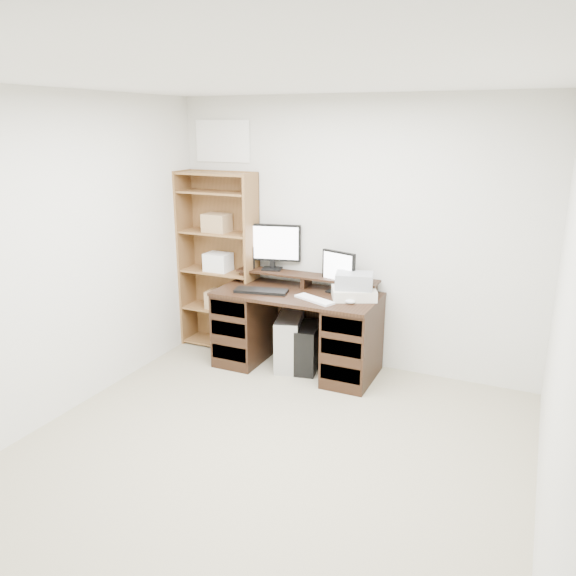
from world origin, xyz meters
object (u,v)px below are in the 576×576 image
Objects in this scene: tower_silver at (289,341)px; tower_black at (309,347)px; printer at (354,293)px; bookshelf at (219,260)px; desk at (297,329)px; monitor_wide at (272,244)px; monitor_small at (338,270)px.

tower_black is at bearing -15.08° from tower_silver.
tower_silver is at bearing 157.66° from printer.
tower_black is at bearing -10.50° from bookshelf.
desk is 0.17m from tower_silver.
monitor_wide is 0.31× the size of bookshelf.
desk reaches higher than tower_black.
monitor_small is at bearing -2.41° from bookshelf.
desk is 0.83× the size of bookshelf.
monitor_small is 0.22× the size of bookshelf.
monitor_wide is at bearing 143.53° from tower_black.
monitor_small is at bearing 123.12° from printer.
monitor_wide is at bearing 141.65° from printer.
printer is (0.19, -0.12, -0.16)m from monitor_small.
tower_black is at bearing 7.63° from desk.
tower_silver is 0.20m from tower_black.
tower_black is (0.20, 0.00, -0.03)m from tower_silver.
desk is at bearing 177.55° from tower_black.
monitor_small is 0.79m from tower_black.
monitor_wide is at bearing -170.25° from monitor_small.
bookshelf is at bearing 159.42° from tower_black.
desk is at bearing -23.69° from tower_silver.
bookshelf is (-1.49, 0.18, 0.12)m from printer.
printer is at bearing -7.10° from tower_black.
bookshelf reaches higher than monitor_small.
monitor_small reaches higher than tower_black.
tower_silver is at bearing 170.67° from tower_black.
monitor_small is at bearing 25.22° from desk.
desk is 2.70× the size of monitor_wide.
printer is 0.72m from tower_black.
monitor_wide is 1.43× the size of monitor_small.
bookshelf is at bearing -164.64° from monitor_small.
monitor_wide is 0.74m from monitor_small.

